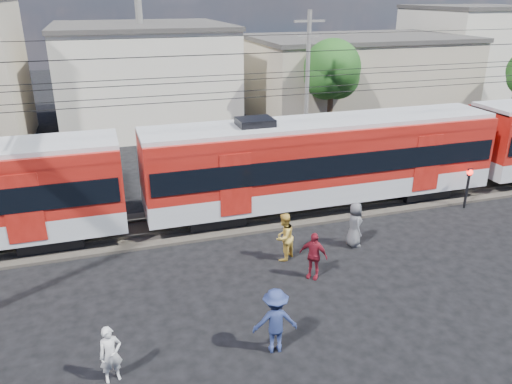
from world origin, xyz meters
TOP-DOWN VIEW (x-y plane):
  - ground at (0.00, 0.00)m, footprint 120.00×120.00m
  - track_bed at (0.00, 8.00)m, footprint 70.00×3.40m
  - rail_near at (0.00, 7.25)m, footprint 70.00×0.12m
  - rail_far at (0.00, 8.75)m, footprint 70.00×0.12m
  - commuter_train at (4.07, 8.00)m, footprint 50.30×3.08m
  - catenary at (-8.65, 8.00)m, footprint 70.00×9.30m
  - building_midwest at (-2.00, 27.00)m, footprint 12.24×12.24m
  - building_mideast at (14.00, 24.00)m, footprint 16.32×10.20m
  - building_east at (28.00, 28.00)m, footprint 10.20×10.20m
  - utility_pole_mid at (6.00, 15.00)m, footprint 1.80×0.24m
  - tree_near at (9.19, 18.09)m, footprint 3.82×3.64m
  - pedestrian_a at (-5.91, -0.58)m, footprint 0.65×0.49m
  - pedestrian_b at (0.51, 3.99)m, footprint 1.14×1.10m
  - pedestrian_c at (-1.54, -0.76)m, footprint 1.35×0.90m
  - pedestrian_d at (1.02, 2.47)m, footprint 1.03×1.00m
  - pedestrian_e at (3.53, 4.18)m, footprint 0.68×0.95m
  - crossing_signal at (10.25, 5.95)m, footprint 0.28×0.28m

SIDE VIEW (x-z plane):
  - ground at x=0.00m, z-range 0.00..0.00m
  - track_bed at x=0.00m, z-range 0.00..0.12m
  - rail_near at x=0.00m, z-range 0.12..0.24m
  - rail_far at x=0.00m, z-range 0.12..0.24m
  - pedestrian_a at x=-5.91m, z-range 0.00..1.59m
  - pedestrian_d at x=1.02m, z-range 0.00..1.73m
  - pedestrian_e at x=3.53m, z-range 0.00..1.82m
  - pedestrian_b at x=0.51m, z-range 0.00..1.85m
  - pedestrian_c at x=-1.54m, z-range 0.00..1.94m
  - crossing_signal at x=10.25m, z-range 0.37..2.30m
  - commuter_train at x=4.07m, z-range 0.31..4.49m
  - building_mideast at x=14.00m, z-range 0.01..6.31m
  - building_midwest at x=-2.00m, z-range 0.01..7.31m
  - building_east at x=28.00m, z-range 0.01..8.31m
  - utility_pole_mid at x=6.00m, z-range 0.28..8.78m
  - tree_near at x=9.19m, z-range 1.30..8.02m
  - catenary at x=-8.65m, z-range 1.38..8.89m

